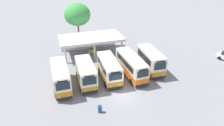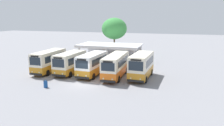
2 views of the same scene
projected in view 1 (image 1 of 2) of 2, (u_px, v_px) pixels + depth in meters
name	position (u px, v px, depth m)	size (l,w,h in m)	color
ground_plane	(123.00, 95.00, 28.09)	(180.00, 180.00, 0.00)	gray
city_bus_nearest_orange	(61.00, 76.00, 28.85)	(2.31, 7.15, 3.33)	black
city_bus_second_in_row	(86.00, 72.00, 29.90)	(2.58, 6.60, 3.22)	black
city_bus_middle_cream	(109.00, 68.00, 30.99)	(2.55, 7.06, 3.22)	black
city_bus_fourth_amber	(131.00, 65.00, 31.95)	(2.44, 8.11, 3.25)	black
city_bus_fifth_blue	(151.00, 60.00, 33.29)	(2.66, 6.82, 3.46)	black
terminal_canopy	(90.00, 39.00, 39.40)	(11.67, 6.19, 3.40)	silver
waiting_chair_end_by_column	(90.00, 52.00, 39.19)	(0.45, 0.45, 0.86)	slate
waiting_chair_second_from_end	(93.00, 52.00, 39.32)	(0.45, 0.45, 0.86)	slate
waiting_chair_middle_seat	(96.00, 52.00, 39.54)	(0.45, 0.45, 0.86)	slate
roadside_tree_behind_canopy	(77.00, 15.00, 42.95)	(5.46, 5.46, 8.30)	brown
litter_bin_apron	(100.00, 109.00, 24.74)	(0.49, 0.49, 0.90)	#19478C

